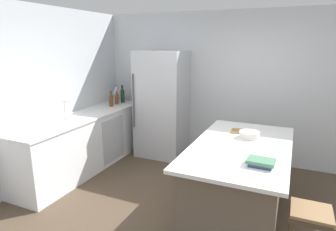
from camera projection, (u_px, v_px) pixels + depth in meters
ground_plane at (185, 222)px, 3.38m from camera, size 7.20×7.20×0.00m
wall_rear at (231, 87)px, 5.05m from camera, size 6.00×0.10×2.60m
wall_left at (24, 98)px, 4.03m from camera, size 0.10×6.00×2.60m
counter_run_left at (86, 142)px, 4.77m from camera, size 0.67×2.69×0.92m
kitchen_island at (239, 180)px, 3.45m from camera, size 1.09×1.98×0.90m
refrigerator at (162, 104)px, 5.25m from camera, size 0.86×0.72×1.93m
bar_stool at (310, 222)px, 2.52m from camera, size 0.36×0.36×0.65m
sink_faucet at (66, 110)px, 4.34m from camera, size 0.15×0.05×0.30m
vinegar_bottle at (122, 95)px, 5.75m from camera, size 0.05×0.05×0.33m
wine_bottle at (123, 96)px, 5.62m from camera, size 0.08×0.08×0.34m
soda_bottle at (116, 96)px, 5.57m from camera, size 0.07×0.07×0.34m
whiskey_bottle at (117, 99)px, 5.48m from camera, size 0.07×0.07×0.25m
hot_sauce_bottle at (111, 101)px, 5.41m from camera, size 0.05×0.05×0.22m
syrup_bottle at (111, 100)px, 5.29m from camera, size 0.07×0.07×0.28m
cookbook_stack at (261, 162)px, 2.76m from camera, size 0.27×0.20×0.07m
mixing_bowl at (249, 135)px, 3.58m from camera, size 0.25×0.25×0.08m
cutting_board at (242, 131)px, 3.82m from camera, size 0.30×0.24×0.02m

